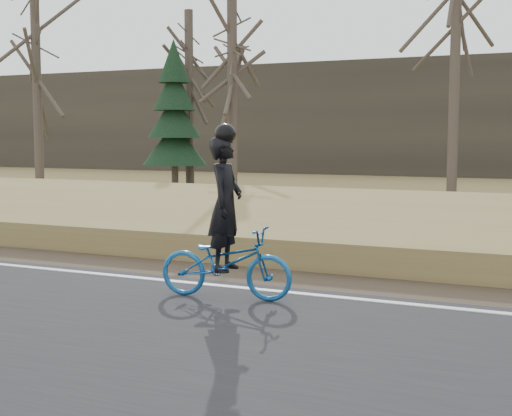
% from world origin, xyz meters
% --- Properties ---
extents(edge_line, '(120.00, 0.12, 0.01)m').
position_xyz_m(edge_line, '(0.00, 0.20, 0.07)').
color(edge_line, silver).
rests_on(edge_line, road).
extents(shoulder, '(120.00, 1.60, 0.04)m').
position_xyz_m(shoulder, '(0.00, 1.20, 0.02)').
color(shoulder, '#473A2B').
rests_on(shoulder, ground).
extents(embankment, '(120.00, 5.00, 0.44)m').
position_xyz_m(embankment, '(0.00, 4.20, 0.22)').
color(embankment, olive).
rests_on(embankment, ground).
extents(ballast, '(120.00, 3.00, 0.45)m').
position_xyz_m(ballast, '(0.00, 8.00, 0.23)').
color(ballast, slate).
rests_on(ballast, ground).
extents(railroad, '(120.00, 2.40, 0.29)m').
position_xyz_m(railroad, '(0.00, 8.00, 0.53)').
color(railroad, black).
rests_on(railroad, ballast).
extents(treeline_backdrop, '(120.00, 4.00, 6.00)m').
position_xyz_m(treeline_backdrop, '(0.00, 30.00, 3.00)').
color(treeline_backdrop, '#383328').
rests_on(treeline_backdrop, ground).
extents(cyclist, '(1.75, 0.80, 2.15)m').
position_xyz_m(cyclist, '(4.21, -0.40, 0.75)').
color(cyclist, '#155291').
rests_on(cyclist, road).
extents(bare_tree_far_left, '(0.36, 0.36, 8.53)m').
position_xyz_m(bare_tree_far_left, '(-11.27, 13.90, 4.27)').
color(bare_tree_far_left, brown).
rests_on(bare_tree_far_left, ground).
extents(bare_tree_left, '(0.36, 0.36, 7.21)m').
position_xyz_m(bare_tree_left, '(-6.73, 17.89, 3.61)').
color(bare_tree_left, brown).
rests_on(bare_tree_left, ground).
extents(bare_tree_near_left, '(0.36, 0.36, 6.95)m').
position_xyz_m(bare_tree_near_left, '(-3.27, 14.90, 3.48)').
color(bare_tree_near_left, brown).
rests_on(bare_tree_near_left, ground).
extents(bare_tree_center, '(0.36, 0.36, 9.62)m').
position_xyz_m(bare_tree_center, '(4.05, 17.58, 4.81)').
color(bare_tree_center, brown).
rests_on(bare_tree_center, ground).
extents(conifer, '(2.60, 2.60, 5.91)m').
position_xyz_m(conifer, '(-6.78, 16.74, 2.80)').
color(conifer, brown).
rests_on(conifer, ground).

